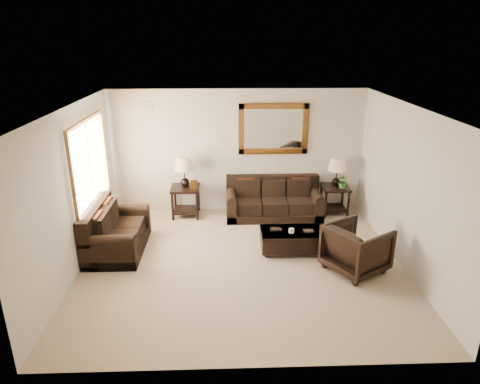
{
  "coord_description": "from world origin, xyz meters",
  "views": [
    {
      "loc": [
        -0.27,
        -6.57,
        3.75
      ],
      "look_at": [
        -0.01,
        0.6,
        1.11
      ],
      "focal_mm": 32.0,
      "sensor_mm": 36.0,
      "label": 1
    }
  ],
  "objects_px": {
    "sofa": "(273,202)",
    "loveseat": "(114,234)",
    "coffee_table": "(293,238)",
    "end_table_right": "(336,178)",
    "end_table_left": "(185,178)",
    "armchair": "(357,246)"
  },
  "relations": [
    {
      "from": "armchair",
      "to": "sofa",
      "type": "bearing_deg",
      "value": -7.01
    },
    {
      "from": "end_table_left",
      "to": "coffee_table",
      "type": "height_order",
      "value": "end_table_left"
    },
    {
      "from": "sofa",
      "to": "loveseat",
      "type": "relative_size",
      "value": 1.3
    },
    {
      "from": "end_table_right",
      "to": "armchair",
      "type": "bearing_deg",
      "value": -95.62
    },
    {
      "from": "armchair",
      "to": "loveseat",
      "type": "bearing_deg",
      "value": 46.13
    },
    {
      "from": "loveseat",
      "to": "end_table_left",
      "type": "bearing_deg",
      "value": -36.66
    },
    {
      "from": "end_table_right",
      "to": "armchair",
      "type": "xyz_separation_m",
      "value": [
        -0.24,
        -2.46,
        -0.38
      ]
    },
    {
      "from": "loveseat",
      "to": "armchair",
      "type": "distance_m",
      "value": 4.31
    },
    {
      "from": "sofa",
      "to": "end_table_right",
      "type": "relative_size",
      "value": 1.61
    },
    {
      "from": "sofa",
      "to": "end_table_right",
      "type": "height_order",
      "value": "end_table_right"
    },
    {
      "from": "loveseat",
      "to": "end_table_left",
      "type": "height_order",
      "value": "end_table_left"
    },
    {
      "from": "end_table_left",
      "to": "armchair",
      "type": "distance_m",
      "value": 3.92
    },
    {
      "from": "sofa",
      "to": "coffee_table",
      "type": "bearing_deg",
      "value": -83.99
    },
    {
      "from": "end_table_right",
      "to": "armchair",
      "type": "distance_m",
      "value": 2.5
    },
    {
      "from": "loveseat",
      "to": "sofa",
      "type": "bearing_deg",
      "value": -63.84
    },
    {
      "from": "coffee_table",
      "to": "armchair",
      "type": "height_order",
      "value": "armchair"
    },
    {
      "from": "sofa",
      "to": "armchair",
      "type": "distance_m",
      "value": 2.64
    },
    {
      "from": "loveseat",
      "to": "end_table_right",
      "type": "distance_m",
      "value": 4.76
    },
    {
      "from": "loveseat",
      "to": "coffee_table",
      "type": "relative_size",
      "value": 1.33
    },
    {
      "from": "end_table_left",
      "to": "coffee_table",
      "type": "distance_m",
      "value": 2.78
    },
    {
      "from": "loveseat",
      "to": "coffee_table",
      "type": "bearing_deg",
      "value": -92.48
    },
    {
      "from": "sofa",
      "to": "loveseat",
      "type": "xyz_separation_m",
      "value": [
        -3.09,
        -1.52,
        0.02
      ]
    }
  ]
}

